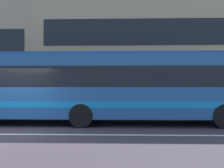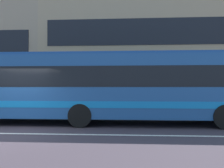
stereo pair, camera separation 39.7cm
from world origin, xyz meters
TOP-DOWN VIEW (x-y plane):
  - ground_plane at (0.00, 0.00)m, footprint 160.00×160.00m
  - lane_centre_line at (0.00, 0.00)m, footprint 60.00×0.16m
  - hedge_row_far at (3.49, 6.53)m, footprint 14.08×1.10m
  - apartment_block_right at (7.46, 14.62)m, footprint 19.84×10.67m
  - transit_bus at (3.32, 2.58)m, footprint 12.35×2.68m

SIDE VIEW (x-z plane):
  - ground_plane at x=0.00m, z-range 0.00..0.00m
  - lane_centre_line at x=0.00m, z-range 0.00..0.01m
  - hedge_row_far at x=3.49m, z-range 0.00..0.74m
  - transit_bus at x=3.32m, z-range 0.17..3.40m
  - apartment_block_right at x=7.46m, z-range 0.00..10.19m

